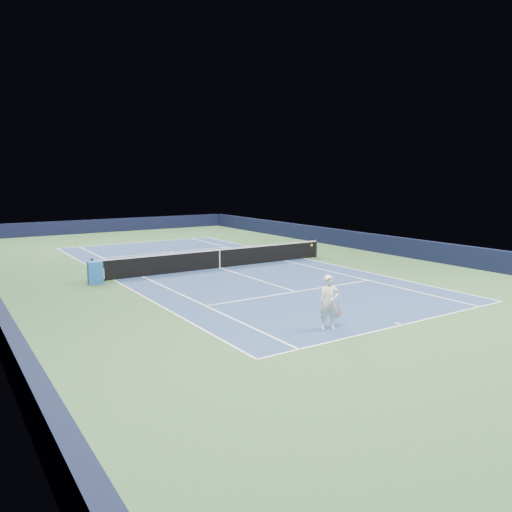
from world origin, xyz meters
TOP-DOWN VIEW (x-y plane):
  - ground at (0.00, 0.00)m, footprint 40.00×40.00m
  - wall_far at (0.00, 19.82)m, footprint 22.00×0.35m
  - wall_right at (10.82, 0.00)m, footprint 0.35×40.00m
  - court_surface at (0.00, 0.00)m, footprint 10.97×23.77m
  - baseline_far at (0.00, 11.88)m, footprint 10.97×0.08m
  - baseline_near at (0.00, -11.88)m, footprint 10.97×0.08m
  - sideline_doubles_right at (5.49, 0.00)m, footprint 0.08×23.77m
  - sideline_doubles_left at (-5.49, 0.00)m, footprint 0.08×23.77m
  - sideline_singles_right at (4.12, 0.00)m, footprint 0.08×23.77m
  - sideline_singles_left at (-4.12, 0.00)m, footprint 0.08×23.77m
  - service_line_far at (0.00, 6.40)m, footprint 8.23×0.08m
  - service_line_near at (0.00, -6.40)m, footprint 8.23×0.08m
  - center_service_line at (0.00, 0.00)m, footprint 0.08×12.80m
  - center_mark_far at (0.00, 11.73)m, footprint 0.08×0.30m
  - center_mark_near at (0.00, -11.73)m, footprint 0.08×0.30m
  - tennis_net at (0.00, 0.00)m, footprint 12.90×0.10m
  - sponsor_cube at (-6.40, -0.42)m, footprint 0.66×0.61m
  - tennis_player at (-2.21, -10.91)m, footprint 0.83×1.34m

SIDE VIEW (x-z plane):
  - ground at x=0.00m, z-range 0.00..0.00m
  - court_surface at x=0.00m, z-range 0.00..0.01m
  - baseline_far at x=0.00m, z-range 0.01..0.01m
  - baseline_near at x=0.00m, z-range 0.01..0.01m
  - sideline_doubles_right at x=5.49m, z-range 0.01..0.01m
  - sideline_doubles_left at x=-5.49m, z-range 0.01..0.01m
  - sideline_singles_right at x=4.12m, z-range 0.01..0.01m
  - sideline_singles_left at x=-4.12m, z-range 0.01..0.01m
  - service_line_far at x=0.00m, z-range 0.01..0.01m
  - service_line_near at x=0.00m, z-range 0.01..0.01m
  - center_service_line at x=0.00m, z-range 0.01..0.01m
  - center_mark_far at x=0.00m, z-range 0.01..0.01m
  - center_mark_near at x=0.00m, z-range 0.01..0.01m
  - sponsor_cube at x=-6.40m, z-range 0.00..0.99m
  - tennis_net at x=0.00m, z-range -0.03..1.04m
  - wall_far at x=0.00m, z-range 0.00..1.10m
  - wall_right at x=10.82m, z-range 0.00..1.10m
  - tennis_player at x=-2.21m, z-range -0.41..2.10m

